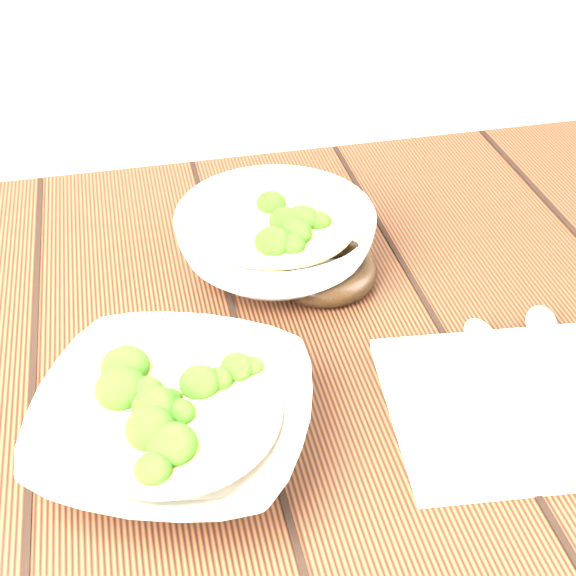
{
  "coord_description": "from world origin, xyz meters",
  "views": [
    {
      "loc": [
        -0.11,
        -0.57,
        1.28
      ],
      "look_at": [
        0.03,
        0.03,
        0.8
      ],
      "focal_mm": 50.0,
      "sensor_mm": 36.0,
      "label": 1
    }
  ],
  "objects": [
    {
      "name": "table",
      "position": [
        0.0,
        0.0,
        0.63
      ],
      "size": [
        1.2,
        0.8,
        0.75
      ],
      "color": "#341C0E",
      "rests_on": "ground"
    },
    {
      "name": "soup_bowl_front",
      "position": [
        -0.1,
        -0.1,
        0.78
      ],
      "size": [
        0.3,
        0.3,
        0.07
      ],
      "color": "silver",
      "rests_on": "table"
    },
    {
      "name": "soup_bowl_back",
      "position": [
        0.04,
        0.14,
        0.79
      ],
      "size": [
        0.27,
        0.27,
        0.08
      ],
      "color": "silver",
      "rests_on": "table"
    },
    {
      "name": "trivet",
      "position": [
        0.09,
        0.1,
        0.76
      ],
      "size": [
        0.14,
        0.14,
        0.03
      ],
      "primitive_type": "torus",
      "rotation": [
        0.0,
        0.0,
        -0.28
      ],
      "color": "black",
      "rests_on": "table"
    },
    {
      "name": "napkin",
      "position": [
        0.21,
        -0.12,
        0.76
      ],
      "size": [
        0.25,
        0.21,
        0.01
      ],
      "primitive_type": "cube",
      "rotation": [
        0.0,
        0.0,
        -0.1
      ],
      "color": "beige",
      "rests_on": "table"
    },
    {
      "name": "spoon_left",
      "position": [
        0.2,
        -0.08,
        0.77
      ],
      "size": [
        0.05,
        0.19,
        0.01
      ],
      "color": "#A6A292",
      "rests_on": "napkin"
    },
    {
      "name": "spoon_right",
      "position": [
        0.26,
        -0.07,
        0.77
      ],
      "size": [
        0.1,
        0.18,
        0.01
      ],
      "color": "#A6A292",
      "rests_on": "napkin"
    }
  ]
}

